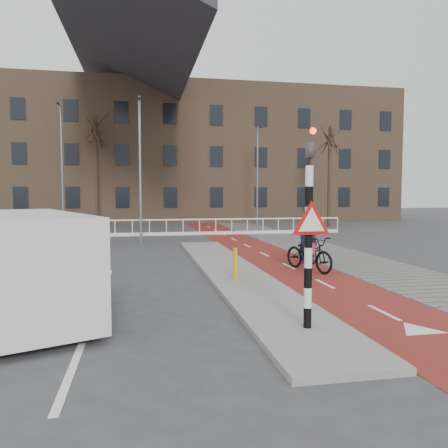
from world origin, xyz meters
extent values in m
plane|color=#38383A|center=(0.00, 0.00, 0.00)|extent=(120.00, 120.00, 0.00)
cube|color=maroon|center=(1.50, 10.00, 0.01)|extent=(2.50, 60.00, 0.01)
cube|color=slate|center=(4.30, 10.00, 0.01)|extent=(3.00, 60.00, 0.01)
cube|color=gray|center=(-0.70, 4.00, 0.06)|extent=(1.80, 16.00, 0.12)
cylinder|color=black|center=(-0.60, -2.00, 1.56)|extent=(0.14, 0.14, 2.88)
imported|color=black|center=(-0.60, -2.00, 3.40)|extent=(0.13, 0.16, 0.80)
cylinder|color=#FF0C05|center=(-0.60, -2.14, 3.58)|extent=(0.11, 0.02, 0.11)
cylinder|color=gold|center=(-0.96, 2.40, 0.57)|extent=(0.12, 0.12, 0.90)
imported|color=black|center=(1.85, 4.04, 0.57)|extent=(1.43, 2.27, 1.12)
imported|color=#141838|center=(1.85, 4.04, 1.23)|extent=(0.83, 0.68, 1.96)
cube|color=#CF1D43|center=(1.66, 3.52, 0.79)|extent=(0.33, 0.27, 0.35)
imported|color=black|center=(2.45, 5.68, 0.48)|extent=(0.48, 1.58, 0.94)
imported|color=black|center=(2.45, 5.68, 0.99)|extent=(0.73, 0.58, 1.48)
cube|color=silver|center=(-5.84, 0.01, 1.14)|extent=(3.67, 5.32, 1.97)
cube|color=#1E8B34|center=(-4.84, 0.01, 1.04)|extent=(1.19, 2.94, 0.55)
cylinder|color=black|center=(-4.44, -1.23, 0.35)|extent=(0.49, 0.73, 0.69)
cylinder|color=black|center=(-5.68, 1.88, 0.35)|extent=(0.49, 0.73, 0.69)
cube|color=silver|center=(-5.00, 17.00, 0.95)|extent=(28.00, 0.08, 0.08)
cube|color=silver|center=(-5.00, 17.00, 0.10)|extent=(28.00, 0.10, 0.20)
cube|color=#7F6047|center=(-3.00, 32.00, 6.00)|extent=(46.00, 10.00, 12.00)
cylinder|color=black|center=(-6.81, 25.70, 4.22)|extent=(0.23, 0.23, 8.43)
cylinder|color=black|center=(10.69, 22.06, 3.79)|extent=(0.27, 0.27, 7.57)
cylinder|color=slate|center=(-3.50, 12.73, 3.56)|extent=(0.12, 0.12, 7.12)
cylinder|color=slate|center=(-8.52, 20.96, 4.16)|extent=(0.12, 0.12, 8.31)
cylinder|color=slate|center=(5.50, 23.90, 3.85)|extent=(0.12, 0.12, 7.70)
camera|label=1|loc=(-3.50, -9.24, 2.51)|focal=35.00mm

